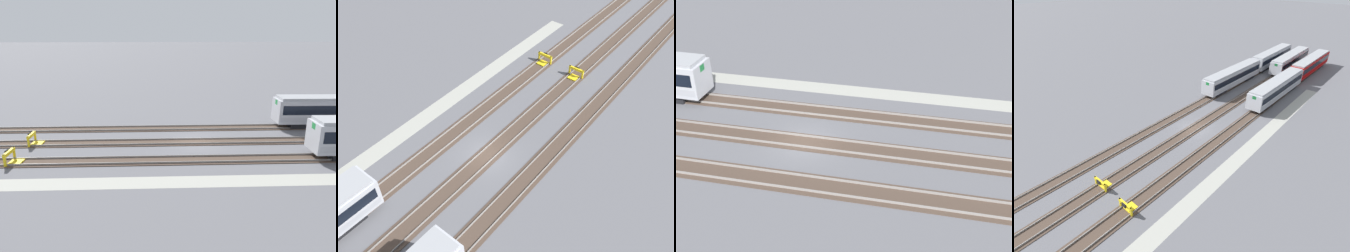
# 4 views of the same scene
# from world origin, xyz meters

# --- Properties ---
(ground_plane) EXTENTS (400.00, 400.00, 0.00)m
(ground_plane) POSITION_xyz_m (0.00, 0.00, 0.00)
(ground_plane) COLOR #5B5B60
(service_walkway) EXTENTS (54.00, 2.00, 0.01)m
(service_walkway) POSITION_xyz_m (0.00, -8.97, 0.00)
(service_walkway) COLOR #9E9E93
(service_walkway) RESTS_ON ground
(rail_track_nearest) EXTENTS (90.00, 2.24, 0.21)m
(rail_track_nearest) POSITION_xyz_m (0.00, -4.72, 0.04)
(rail_track_nearest) COLOR #47382D
(rail_track_nearest) RESTS_ON ground
(rail_track_near_inner) EXTENTS (90.00, 2.24, 0.21)m
(rail_track_near_inner) POSITION_xyz_m (0.00, 0.00, 0.04)
(rail_track_near_inner) COLOR #47382D
(rail_track_near_inner) RESTS_ON ground
(rail_track_middle) EXTENTS (90.00, 2.24, 0.21)m
(rail_track_middle) POSITION_xyz_m (0.00, 4.72, 0.04)
(rail_track_middle) COLOR #47382D
(rail_track_middle) RESTS_ON ground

